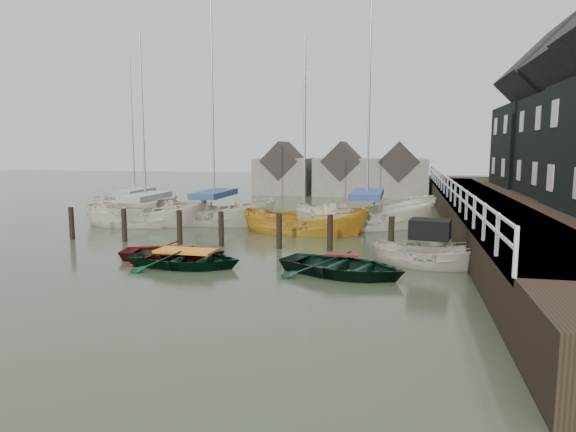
% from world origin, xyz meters
% --- Properties ---
extents(ground, '(120.00, 120.00, 0.00)m').
position_xyz_m(ground, '(0.00, 0.00, 0.00)').
color(ground, '#2C3522').
rests_on(ground, ground).
extents(pier, '(3.04, 32.00, 2.70)m').
position_xyz_m(pier, '(9.48, 10.00, 0.71)').
color(pier, black).
rests_on(pier, ground).
extents(mooring_pilings, '(13.72, 0.22, 1.80)m').
position_xyz_m(mooring_pilings, '(-1.11, 3.00, 0.50)').
color(mooring_pilings, black).
rests_on(mooring_pilings, ground).
extents(far_sheds, '(14.00, 4.08, 4.39)m').
position_xyz_m(far_sheds, '(0.83, 26.00, 1.86)').
color(far_sheds, '#665B51').
rests_on(far_sheds, ground).
extents(rowboat_red, '(4.05, 3.18, 0.76)m').
position_xyz_m(rowboat_red, '(-2.00, 0.30, 0.00)').
color(rowboat_red, '#530C0B').
rests_on(rowboat_red, ground).
extents(rowboat_green, '(3.85, 2.79, 0.78)m').
position_xyz_m(rowboat_green, '(-1.12, -0.64, 0.00)').
color(rowboat_green, black).
rests_on(rowboat_green, ground).
extents(rowboat_dkgreen, '(4.78, 4.07, 0.84)m').
position_xyz_m(rowboat_dkgreen, '(4.11, -0.62, 0.00)').
color(rowboat_dkgreen, black).
rests_on(rowboat_dkgreen, ground).
extents(motorboat, '(4.03, 2.04, 2.31)m').
position_xyz_m(motorboat, '(6.80, 1.14, 0.11)').
color(motorboat, '#C0B3A4').
rests_on(motorboat, ground).
extents(sailboat_a, '(6.60, 3.38, 10.80)m').
position_xyz_m(sailboat_a, '(-6.83, 7.40, 0.06)').
color(sailboat_a, beige).
rests_on(sailboat_a, ground).
extents(sailboat_b, '(6.94, 3.09, 12.79)m').
position_xyz_m(sailboat_b, '(-3.64, 8.70, 0.06)').
color(sailboat_b, beige).
rests_on(sailboat_b, ground).
extents(sailboat_c, '(6.27, 2.92, 9.98)m').
position_xyz_m(sailboat_c, '(1.45, 6.89, 0.01)').
color(sailboat_c, '#BD8623').
rests_on(sailboat_c, ground).
extents(sailboat_d, '(7.74, 5.34, 12.09)m').
position_xyz_m(sailboat_d, '(4.17, 9.11, 0.06)').
color(sailboat_d, beige).
rests_on(sailboat_d, ground).
extents(sailboat_e, '(5.89, 2.76, 10.29)m').
position_xyz_m(sailboat_e, '(-9.62, 11.29, 0.07)').
color(sailboat_e, beige).
rests_on(sailboat_e, ground).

